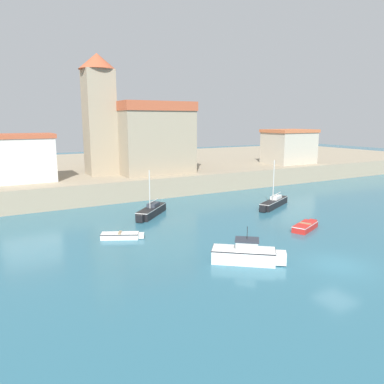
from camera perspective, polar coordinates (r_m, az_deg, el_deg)
ground_plane at (r=27.32m, az=21.37°, el=-10.39°), size 200.00×200.00×0.00m
quay_seawall at (r=64.98m, az=-10.90°, el=3.38°), size 120.00×40.00×2.52m
motorboat_white_0 at (r=26.07m, az=8.25°, el=-9.29°), size 4.68×4.09×2.55m
dinghy_white_1 at (r=31.40m, az=-10.75°, el=-6.53°), size 3.48×2.26×0.55m
sailboat_black_2 at (r=42.82m, az=12.37°, el=-1.58°), size 5.98×3.72×5.30m
sailboat_black_3 at (r=38.27m, az=-6.23°, el=-2.85°), size 4.78×4.77×4.70m
dinghy_red_4 at (r=34.81m, az=16.93°, el=-5.00°), size 3.82×2.42×0.64m
church at (r=54.31m, az=-8.52°, el=8.83°), size 13.82×15.98×15.29m
harbor_shed_near_wharf at (r=64.07m, az=14.53°, el=6.77°), size 7.68×6.12×5.54m
harbor_shed_mid_row at (r=47.43m, az=-24.17°, el=4.80°), size 6.69×4.67×5.52m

